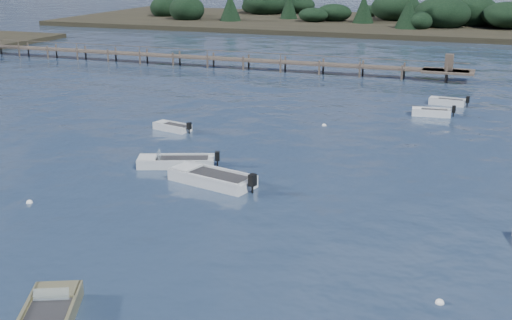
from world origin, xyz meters
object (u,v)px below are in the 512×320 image
at_px(dinghy_extra_a, 176,164).
at_px(tender_far_grey_b, 447,103).
at_px(jetty, 210,58).
at_px(dinghy_mid_grey, 212,180).
at_px(tender_far_white, 431,114).
at_px(tender_far_grey, 172,128).

xyz_separation_m(dinghy_extra_a, tender_far_grey_b, (13.74, 22.62, 0.00)).
height_order(dinghy_extra_a, jetty, jetty).
bearing_deg(dinghy_mid_grey, dinghy_extra_a, 147.40).
relative_size(dinghy_extra_a, tender_far_grey_b, 1.48).
relative_size(dinghy_mid_grey, tender_far_grey_b, 1.64).
bearing_deg(dinghy_mid_grey, tender_far_white, 64.55).
bearing_deg(dinghy_extra_a, jetty, 110.72).
bearing_deg(tender_far_white, tender_far_grey, -147.23).
xyz_separation_m(tender_far_grey_b, jetty, (-26.51, 11.12, 0.83)).
height_order(dinghy_mid_grey, tender_far_white, dinghy_mid_grey).
height_order(tender_far_white, jetty, jetty).
relative_size(tender_far_white, tender_far_grey_b, 1.02).
bearing_deg(tender_far_white, jetty, 148.74).
distance_m(tender_far_grey_b, jetty, 28.76).
bearing_deg(jetty, tender_far_grey, -71.63).
height_order(tender_far_grey, tender_far_white, tender_far_white).
bearing_deg(jetty, dinghy_extra_a, -69.28).
height_order(dinghy_extra_a, tender_far_white, dinghy_extra_a).
distance_m(dinghy_mid_grey, jetty, 39.24).
distance_m(dinghy_mid_grey, tender_far_white, 22.42).
xyz_separation_m(tender_far_grey, tender_far_grey_b, (17.73, 15.30, 0.02)).
distance_m(dinghy_extra_a, tender_far_white, 22.27).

